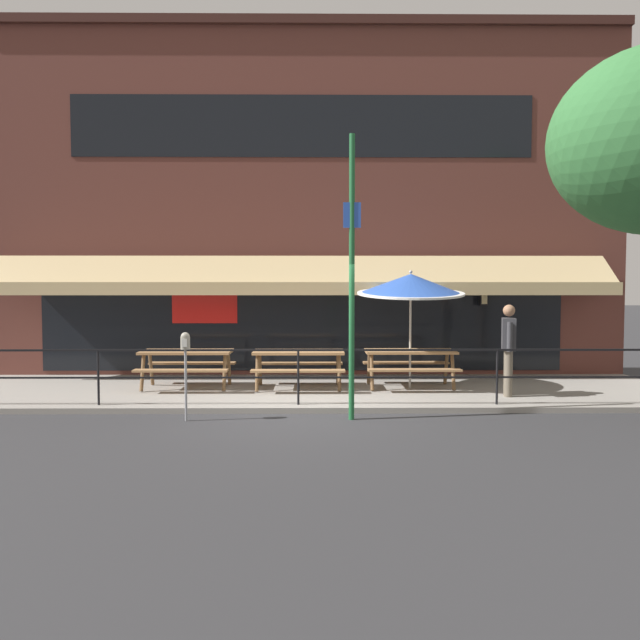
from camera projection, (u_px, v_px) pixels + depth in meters
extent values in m
plane|color=#2D2D30|center=(298.00, 414.00, 10.50)|extent=(120.00, 120.00, 0.00)
cube|color=gray|center=(300.00, 391.00, 12.50)|extent=(15.00, 4.00, 0.10)
cube|color=brown|center=(302.00, 206.00, 14.53)|extent=(15.00, 0.50, 8.05)
cube|color=black|center=(302.00, 126.00, 14.17)|extent=(10.50, 0.02, 1.40)
cube|color=#3A1E1A|center=(302.00, 24.00, 14.25)|extent=(15.00, 0.62, 0.20)
cube|color=black|center=(302.00, 321.00, 14.41)|extent=(12.00, 0.02, 2.30)
cube|color=red|center=(205.00, 308.00, 14.36)|extent=(1.50, 0.02, 0.70)
cube|color=tan|center=(302.00, 271.00, 13.81)|extent=(13.80, 0.92, 0.70)
cube|color=tan|center=(301.00, 289.00, 13.33)|extent=(13.80, 0.08, 0.28)
cube|color=black|center=(482.00, 292.00, 14.29)|extent=(0.04, 0.28, 0.04)
cube|color=black|center=(483.00, 300.00, 14.16)|extent=(0.18, 0.18, 0.28)
cube|color=beige|center=(483.00, 300.00, 14.16)|extent=(0.13, 0.19, 0.20)
cylinder|color=black|center=(98.00, 378.00, 10.74)|extent=(0.04, 0.04, 0.95)
cylinder|color=black|center=(298.00, 377.00, 10.77)|extent=(0.04, 0.04, 0.95)
cylinder|color=black|center=(497.00, 377.00, 10.80)|extent=(0.04, 0.04, 0.95)
cube|color=black|center=(298.00, 350.00, 10.75)|extent=(13.80, 0.04, 0.04)
cube|color=black|center=(298.00, 377.00, 10.77)|extent=(13.80, 0.03, 0.03)
cube|color=#997047|center=(187.00, 352.00, 12.47)|extent=(1.80, 0.80, 0.05)
cube|color=#997047|center=(181.00, 371.00, 11.91)|extent=(1.80, 0.26, 0.04)
cube|color=#997047|center=(192.00, 363.00, 13.07)|extent=(1.80, 0.26, 0.04)
cylinder|color=brown|center=(224.00, 372.00, 12.18)|extent=(0.07, 0.30, 0.73)
cylinder|color=brown|center=(229.00, 368.00, 12.82)|extent=(0.07, 0.30, 0.73)
cylinder|color=brown|center=(143.00, 372.00, 12.17)|extent=(0.07, 0.30, 0.73)
cylinder|color=brown|center=(151.00, 368.00, 12.80)|extent=(0.07, 0.30, 0.73)
cube|color=#997047|center=(299.00, 352.00, 12.43)|extent=(1.80, 0.80, 0.05)
cube|color=#997047|center=(298.00, 371.00, 11.87)|extent=(1.80, 0.26, 0.04)
cube|color=#997047|center=(299.00, 363.00, 13.03)|extent=(1.80, 0.26, 0.04)
cylinder|color=brown|center=(339.00, 373.00, 12.14)|extent=(0.07, 0.30, 0.73)
cylinder|color=brown|center=(338.00, 368.00, 12.78)|extent=(0.07, 0.30, 0.73)
cylinder|color=brown|center=(257.00, 373.00, 12.13)|extent=(0.07, 0.30, 0.73)
cylinder|color=brown|center=(260.00, 368.00, 12.76)|extent=(0.07, 0.30, 0.73)
cube|color=#997047|center=(410.00, 351.00, 12.55)|extent=(1.80, 0.80, 0.05)
cube|color=#997047|center=(415.00, 370.00, 11.99)|extent=(1.80, 0.26, 0.04)
cube|color=#997047|center=(406.00, 363.00, 13.14)|extent=(1.80, 0.26, 0.04)
cylinder|color=brown|center=(453.00, 372.00, 12.26)|extent=(0.07, 0.30, 0.73)
cylinder|color=brown|center=(446.00, 367.00, 12.90)|extent=(0.07, 0.30, 0.73)
cylinder|color=brown|center=(372.00, 372.00, 12.24)|extent=(0.07, 0.30, 0.73)
cylinder|color=brown|center=(369.00, 368.00, 12.88)|extent=(0.07, 0.30, 0.73)
cylinder|color=#B7B2A8|center=(410.00, 331.00, 12.52)|extent=(0.04, 0.04, 2.30)
cone|color=#2D56B7|center=(411.00, 284.00, 12.47)|extent=(2.10, 2.13, 0.59)
cylinder|color=white|center=(411.00, 293.00, 12.48)|extent=(2.14, 2.14, 0.23)
sphere|color=#B7B2A8|center=(411.00, 272.00, 12.46)|extent=(0.07, 0.07, 0.07)
cylinder|color=#665B4C|center=(508.00, 374.00, 11.55)|extent=(0.15, 0.15, 0.86)
cylinder|color=#665B4C|center=(508.00, 372.00, 11.74)|extent=(0.15, 0.15, 0.86)
cube|color=#38383D|center=(509.00, 334.00, 11.61)|extent=(0.33, 0.44, 0.60)
cylinder|color=#38383D|center=(510.00, 337.00, 11.35)|extent=(0.10, 0.10, 0.54)
cylinder|color=#38383D|center=(508.00, 335.00, 11.86)|extent=(0.10, 0.10, 0.54)
sphere|color=#9E7051|center=(509.00, 311.00, 11.58)|extent=(0.22, 0.22, 0.22)
cylinder|color=gray|center=(186.00, 385.00, 9.92)|extent=(0.04, 0.04, 1.15)
cylinder|color=gray|center=(185.00, 343.00, 9.89)|extent=(0.15, 0.15, 0.20)
sphere|color=gray|center=(185.00, 337.00, 9.88)|extent=(0.14, 0.14, 0.14)
cube|color=silver|center=(184.00, 343.00, 9.81)|extent=(0.08, 0.01, 0.13)
cylinder|color=#1E6033|center=(352.00, 278.00, 9.94)|extent=(0.09, 0.09, 4.55)
cube|color=blue|center=(352.00, 215.00, 9.86)|extent=(0.28, 0.02, 0.40)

